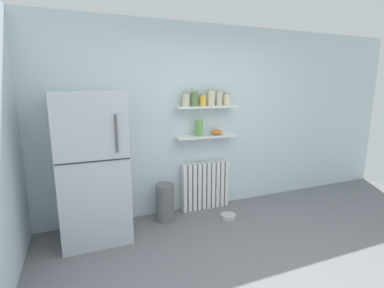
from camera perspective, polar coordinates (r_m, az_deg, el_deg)
The scene contains 16 objects.
ground_plane at distance 3.20m, azimuth 12.76°, elevation -22.29°, with size 7.04×7.04×0.00m, color slate.
back_wall at distance 4.05m, azimuth 1.06°, elevation 4.93°, with size 7.04×0.10×2.60m, color silver.
refrigerator at distance 3.44m, azimuth -19.32°, elevation -4.45°, with size 0.75×0.70×1.71m.
radiator at distance 4.18m, azimuth 2.68°, elevation -8.29°, with size 0.71×0.12×0.70m.
wall_shelf_lower at distance 3.97m, azimuth 2.96°, elevation 1.56°, with size 0.88×0.22×0.03m, color white.
wall_shelf_upper at distance 3.92m, azimuth 3.02°, elevation 7.49°, with size 0.88×0.22×0.03m, color white.
storage_jar_0 at distance 3.79m, azimuth -1.27°, elevation 8.93°, with size 0.10×0.10×0.18m.
storage_jar_1 at distance 3.84m, azimuth 0.48°, elevation 9.16°, with size 0.09×0.09×0.21m.
storage_jar_2 at distance 3.89m, azimuth 2.19°, elevation 8.85°, with size 0.09×0.09×0.17m.
storage_jar_3 at distance 3.94m, azimuth 3.87°, elevation 9.29°, with size 0.11×0.11×0.22m.
storage_jar_4 at distance 3.99m, azimuth 5.49°, elevation 9.22°, with size 0.08×0.08×0.21m.
storage_jar_5 at distance 4.05m, azimuth 7.06°, elevation 8.97°, with size 0.11×0.11×0.18m.
vase at distance 3.90m, azimuth 1.47°, elevation 3.22°, with size 0.10×0.10×0.22m, color #66A84C.
shelf_bowl at distance 4.03m, azimuth 5.06°, elevation 2.39°, with size 0.16×0.16×0.07m, color orange.
trash_bin at distance 3.86m, azimuth -5.44°, elevation -11.63°, with size 0.25×0.25×0.50m, color slate.
pet_food_bowl at distance 4.02m, azimuth 7.30°, elevation -14.21°, with size 0.21×0.21×0.05m, color #B7B7BC.
Camera 1 is at (-1.57, -1.65, 1.76)m, focal length 26.50 mm.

